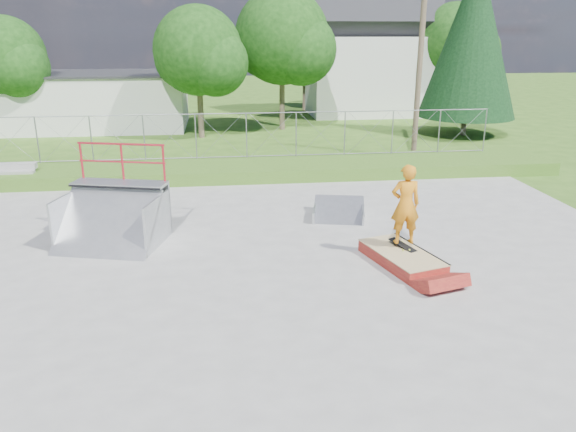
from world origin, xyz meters
name	(u,v)px	position (x,y,z in m)	size (l,w,h in m)	color
ground	(271,276)	(0.00, 0.00, 0.00)	(120.00, 120.00, 0.00)	#355E1B
concrete_pad	(271,276)	(0.00, 0.00, 0.02)	(20.00, 16.00, 0.04)	gray
grass_berm	(248,169)	(0.00, 9.50, 0.25)	(24.00, 3.00, 0.50)	#355E1B
grind_box	(401,258)	(3.18, 0.31, 0.17)	(1.69, 2.50, 0.34)	maroon
quarter_pipe	(108,200)	(-3.96, 2.46, 1.26)	(2.53, 2.14, 2.53)	#A4A7AC
flat_bank_ramp	(339,211)	(2.41, 3.96, 0.23)	(1.51, 1.61, 0.46)	#A4A7AC
skateboard	(403,245)	(3.29, 0.59, 0.38)	(0.22, 0.80, 0.02)	black
skater	(405,207)	(3.29, 0.59, 1.36)	(0.71, 0.47, 1.95)	orange
concrete_stairs	(12,177)	(-8.50, 8.70, 0.40)	(1.50, 1.60, 0.80)	gray
chain_link_fence	(246,135)	(0.00, 10.50, 1.40)	(20.00, 0.06, 1.80)	gray
utility_building_flat	(97,101)	(-8.00, 22.00, 1.50)	(10.00, 6.00, 3.00)	silver
gable_house	(369,55)	(9.00, 26.00, 3.84)	(8.40, 6.08, 8.94)	silver
utility_pole	(420,65)	(7.50, 12.00, 4.00)	(0.24, 0.24, 8.00)	brown
tree_left_near	(203,54)	(-1.75, 17.83, 4.24)	(4.76, 4.48, 6.65)	brown
tree_center	(288,41)	(2.78, 19.81, 4.85)	(5.44, 5.12, 7.60)	brown
tree_left_far	(9,60)	(-11.77, 19.85, 3.94)	(4.42, 4.16, 6.18)	brown
tree_right_far	(459,44)	(14.27, 23.82, 4.54)	(5.10, 4.80, 7.12)	brown
tree_back_mid	(308,57)	(5.21, 27.86, 3.63)	(4.08, 3.84, 5.70)	brown
conifer_tree	(472,37)	(12.00, 17.00, 5.05)	(5.04, 5.04, 9.10)	brown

